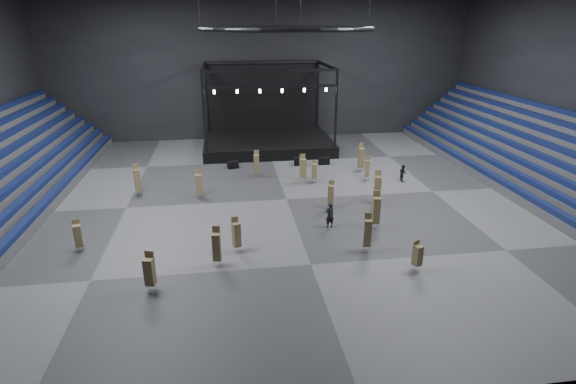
{
  "coord_description": "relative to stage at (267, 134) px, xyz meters",
  "views": [
    {
      "loc": [
        -4.63,
        -33.37,
        13.55
      ],
      "look_at": [
        -0.16,
        -2.0,
        1.4
      ],
      "focal_mm": 28.0,
      "sensor_mm": 36.0,
      "label": 1
    }
  ],
  "objects": [
    {
      "name": "chair_stack_2",
      "position": [
        3.08,
        -18.58,
        -0.28
      ],
      "size": [
        0.56,
        0.56,
        2.25
      ],
      "rotation": [
        0.0,
        0.0,
        -0.34
      ],
      "color": "silver",
      "rests_on": "floor"
    },
    {
      "name": "chair_stack_13",
      "position": [
        -5.47,
        -26.04,
        -0.17
      ],
      "size": [
        0.52,
        0.52,
        2.5
      ],
      "rotation": [
        0.0,
        0.0,
        -0.14
      ],
      "color": "silver",
      "rests_on": "floor"
    },
    {
      "name": "flight_case_mid",
      "position": [
        2.62,
        -7.38,
        -1.05
      ],
      "size": [
        1.22,
        0.63,
        0.8
      ],
      "primitive_type": "cube",
      "rotation": [
        0.0,
        0.0,
        -0.02
      ],
      "color": "black",
      "rests_on": "floor"
    },
    {
      "name": "wall_front",
      "position": [
        -0.0,
        -37.24,
        7.55
      ],
      "size": [
        50.0,
        0.2,
        18.0
      ],
      "primitive_type": "cube",
      "color": "black",
      "rests_on": "ground"
    },
    {
      "name": "truss_ring",
      "position": [
        -0.0,
        -16.24,
        11.55
      ],
      "size": [
        12.3,
        12.3,
        5.15
      ],
      "color": "black",
      "rests_on": "ceiling"
    },
    {
      "name": "chair_stack_12",
      "position": [
        -8.95,
        -28.22,
        -0.23
      ],
      "size": [
        0.6,
        0.6,
        2.31
      ],
      "rotation": [
        0.0,
        0.0,
        -0.23
      ],
      "color": "silver",
      "rests_on": "floor"
    },
    {
      "name": "flight_case_right",
      "position": [
        5.03,
        -7.41,
        -1.09
      ],
      "size": [
        1.1,
        0.57,
        0.73
      ],
      "primitive_type": "cube",
      "rotation": [
        0.0,
        0.0,
        -0.02
      ],
      "color": "black",
      "rests_on": "floor"
    },
    {
      "name": "chair_stack_10",
      "position": [
        5.35,
        -22.44,
        -0.06
      ],
      "size": [
        0.52,
        0.52,
        2.74
      ],
      "rotation": [
        0.0,
        0.0,
        -0.09
      ],
      "color": "silver",
      "rests_on": "floor"
    },
    {
      "name": "chair_stack_4",
      "position": [
        2.01,
        -12.3,
        -0.12
      ],
      "size": [
        0.55,
        0.55,
        2.55
      ],
      "rotation": [
        0.0,
        0.0,
        0.05
      ],
      "color": "silver",
      "rests_on": "floor"
    },
    {
      "name": "floor",
      "position": [
        -0.0,
        -16.24,
        -1.45
      ],
      "size": [
        50.0,
        50.0,
        0.0
      ],
      "primitive_type": "plane",
      "color": "#4F4F52",
      "rests_on": "ground"
    },
    {
      "name": "chair_stack_11",
      "position": [
        -6.96,
        -14.87,
        -0.2
      ],
      "size": [
        0.51,
        0.51,
        2.38
      ],
      "rotation": [
        0.0,
        0.0,
        0.03
      ],
      "color": "silver",
      "rests_on": "floor"
    },
    {
      "name": "stage",
      "position": [
        0.0,
        0.0,
        0.0
      ],
      "size": [
        14.0,
        10.0,
        9.2
      ],
      "color": "black",
      "rests_on": "floor"
    },
    {
      "name": "wall_back",
      "position": [
        -0.0,
        4.76,
        7.55
      ],
      "size": [
        50.0,
        0.2,
        18.0
      ],
      "primitive_type": "cube",
      "color": "black",
      "rests_on": "ground"
    },
    {
      "name": "chair_stack_1",
      "position": [
        -11.98,
        -13.47,
        -0.11
      ],
      "size": [
        0.58,
        0.58,
        2.65
      ],
      "rotation": [
        0.0,
        0.0,
        0.32
      ],
      "color": "silver",
      "rests_on": "floor"
    },
    {
      "name": "flight_case_left",
      "position": [
        -4.06,
        -7.4,
        -1.1
      ],
      "size": [
        1.15,
        0.82,
        0.69
      ],
      "primitive_type": "cube",
      "rotation": [
        0.0,
        0.0,
        0.31
      ],
      "color": "black",
      "rests_on": "floor"
    },
    {
      "name": "chair_stack_6",
      "position": [
        6.83,
        -18.34,
        -0.03
      ],
      "size": [
        0.6,
        0.6,
        2.79
      ],
      "rotation": [
        0.0,
        0.0,
        -0.22
      ],
      "color": "silver",
      "rests_on": "floor"
    },
    {
      "name": "chair_stack_5",
      "position": [
        3.02,
        -12.48,
        -0.39
      ],
      "size": [
        0.48,
        0.48,
        2.02
      ],
      "rotation": [
        0.0,
        0.0,
        -0.12
      ],
      "color": "silver",
      "rests_on": "floor"
    },
    {
      "name": "chair_stack_9",
      "position": [
        -1.94,
        -10.22,
        -0.17
      ],
      "size": [
        0.54,
        0.54,
        2.48
      ],
      "rotation": [
        0.0,
        0.0,
        -0.14
      ],
      "color": "silver",
      "rests_on": "floor"
    },
    {
      "name": "chair_stack_14",
      "position": [
        -14.0,
        -23.06,
        -0.32
      ],
      "size": [
        0.56,
        0.56,
        2.14
      ],
      "rotation": [
        0.0,
        0.0,
        0.25
      ],
      "color": "silver",
      "rests_on": "floor"
    },
    {
      "name": "chair_stack_15",
      "position": [
        5.9,
        -28.23,
        -0.44
      ],
      "size": [
        0.58,
        0.58,
        1.87
      ],
      "rotation": [
        0.0,
        0.0,
        0.4
      ],
      "color": "silver",
      "rests_on": "floor"
    },
    {
      "name": "chair_stack_7",
      "position": [
        7.82,
        -12.6,
        -0.3
      ],
      "size": [
        0.54,
        0.54,
        2.25
      ],
      "rotation": [
        0.0,
        0.0,
        -0.38
      ],
      "color": "silver",
      "rests_on": "floor"
    },
    {
      "name": "chair_stack_0",
      "position": [
        3.77,
        -25.53,
        -0.16
      ],
      "size": [
        0.53,
        0.53,
        2.54
      ],
      "rotation": [
        0.0,
        0.0,
        -0.19
      ],
      "color": "silver",
      "rests_on": "floor"
    },
    {
      "name": "chair_stack_8",
      "position": [
        8.04,
        -9.98,
        -0.07
      ],
      "size": [
        0.5,
        0.5,
        2.71
      ],
      "rotation": [
        0.0,
        0.0,
        0.04
      ],
      "color": "silver",
      "rests_on": "floor"
    },
    {
      "name": "man_center",
      "position": [
        2.24,
        -21.87,
        -0.53
      ],
      "size": [
        0.77,
        0.63,
        1.84
      ],
      "primitive_type": "imported",
      "rotation": [
        0.0,
        0.0,
        3.46
      ],
      "color": "black",
      "rests_on": "floor"
    },
    {
      "name": "crew_member",
      "position": [
        10.97,
        -13.22,
        -0.71
      ],
      "size": [
        0.65,
        0.79,
        1.48
      ],
      "primitive_type": "imported",
      "rotation": [
        0.0,
        0.0,
        1.71
      ],
      "color": "black",
      "rests_on": "floor"
    },
    {
      "name": "bleachers_right",
      "position": [
        22.94,
        -16.24,
        0.28
      ],
      "size": [
        7.2,
        40.0,
        6.4
      ],
      "color": "#4A4A4C",
      "rests_on": "floor"
    },
    {
      "name": "chair_stack_3",
      "position": [
        -4.28,
        -24.46,
        -0.25
      ],
      "size": [
        0.58,
        0.58,
        2.32
      ],
      "rotation": [
        0.0,
        0.0,
        0.39
      ],
      "color": "silver",
      "rests_on": "floor"
    }
  ]
}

